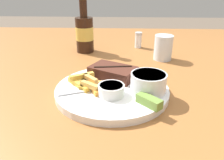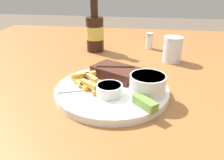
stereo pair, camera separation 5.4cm
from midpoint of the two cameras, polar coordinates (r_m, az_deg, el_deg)
The scene contains 12 objects.
dining_table at distance 0.59m, azimuth -2.67°, elevation -8.31°, with size 1.49×1.62×0.74m.
dinner_plate at distance 0.56m, azimuth -2.80°, elevation -2.78°, with size 0.29×0.29×0.02m.
steak_portion at distance 0.60m, azimuth -1.87°, elevation 2.04°, with size 0.14×0.12×0.03m.
fries_pile at distance 0.56m, azimuth -9.58°, elevation -0.82°, with size 0.10×0.10×0.02m.
coleslaw_cup at distance 0.52m, azimuth 6.57°, elevation -0.53°, with size 0.09×0.09×0.05m.
dipping_sauce_cup at distance 0.51m, azimuth -3.17°, elevation -2.55°, with size 0.06×0.06×0.03m.
pickle_spear at distance 0.47m, azimuth 6.42°, elevation -5.60°, with size 0.06×0.06×0.02m.
fork_utensil at distance 0.54m, azimuth -10.49°, elevation -2.92°, with size 0.13×0.06×0.00m.
knife_utensil at distance 0.58m, azimuth -4.57°, elevation -0.35°, with size 0.05×0.17×0.01m.
beer_bottle at distance 0.88m, azimuth -8.99°, elevation 12.13°, with size 0.07×0.07×0.22m.
drinking_glass at distance 0.80m, azimuth 11.36°, elevation 8.27°, with size 0.06×0.06×0.09m.
salt_shaker at distance 0.94m, azimuth 5.22°, elevation 10.38°, with size 0.03×0.03×0.07m.
Camera 1 is at (0.02, -0.49, 1.01)m, focal length 35.00 mm.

